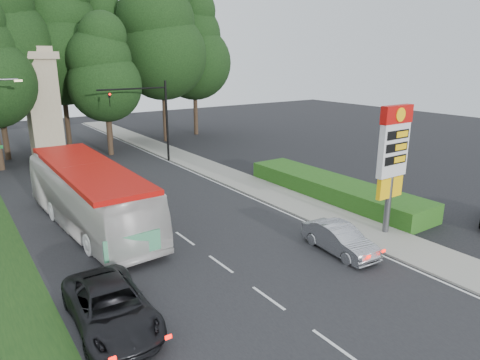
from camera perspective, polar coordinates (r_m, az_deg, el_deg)
ground at (r=17.13m, az=4.87°, el=-16.20°), size 120.00×120.00×0.00m
road_surface at (r=26.51m, az=-11.89°, el=-4.43°), size 14.00×80.00×0.02m
sidewalk_right at (r=30.55m, az=2.89°, el=-1.24°), size 3.00×80.00×0.12m
hedge at (r=29.52m, az=12.29°, el=-1.12°), size 3.00×14.00×1.20m
gas_station_pylon at (r=23.18m, az=19.75°, el=3.46°), size 2.10×0.45×6.85m
traffic_signal_mast at (r=38.41m, az=-11.59°, el=9.06°), size 6.10×0.35×7.20m
monument at (r=41.91m, az=-24.79°, el=9.08°), size 3.00×3.00×10.05m
tree_center_right at (r=47.25m, az=-23.13°, el=17.11°), size 9.24×9.24×18.15m
tree_east_near at (r=50.46m, az=-17.72°, el=15.94°), size 8.12×8.12×15.95m
tree_east_mid at (r=48.59m, az=-10.47°, el=18.41°), size 9.52×9.52×18.70m
tree_far_east at (r=52.60m, az=-6.19°, el=17.28°), size 8.68×8.68×17.05m
tree_monument_right at (r=42.57m, az=-17.67°, el=13.81°), size 6.72×6.72×13.20m
transit_bus at (r=24.74m, az=-19.43°, el=-2.15°), size 3.84×13.00×3.57m
sedan_silver at (r=21.34m, az=13.16°, el=-7.68°), size 1.81×4.30×1.38m
suv_charcoal at (r=16.16m, az=-16.84°, el=-15.89°), size 2.77×5.55×1.51m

